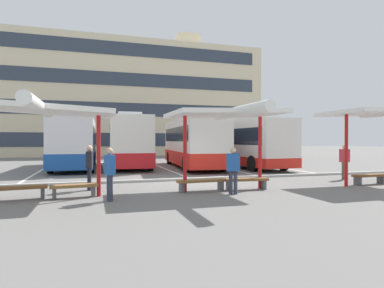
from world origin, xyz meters
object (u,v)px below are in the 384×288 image
at_px(waiting_shelter_1, 227,115).
at_px(waiting_shelter_2, 379,114).
at_px(bench_4, 369,177).
at_px(waiting_passenger_1, 110,170).
at_px(coach_bus_1, 128,143).
at_px(bench_3, 246,181).
at_px(waiting_passenger_3, 233,167).
at_px(bench_0, 15,190).
at_px(bench_2, 202,182).
at_px(coach_bus_2, 193,143).
at_px(coach_bus_0, 76,144).
at_px(waiting_shelter_0, 44,111).
at_px(waiting_passenger_2, 89,164).
at_px(waiting_passenger_0, 345,159).
at_px(bench_1, 74,188).
at_px(coach_bus_3, 240,143).

relative_size(waiting_shelter_1, waiting_shelter_2, 1.05).
bearing_deg(bench_4, waiting_passenger_1, -176.77).
distance_m(coach_bus_1, bench_4, 15.67).
height_order(coach_bus_1, bench_3, coach_bus_1).
bearing_deg(coach_bus_1, waiting_passenger_3, -80.02).
height_order(bench_0, bench_2, same).
xyz_separation_m(coach_bus_2, waiting_shelter_2, (4.77, -11.26, 1.33)).
distance_m(coach_bus_0, bench_0, 12.35).
bearing_deg(coach_bus_2, waiting_passenger_3, -99.98).
bearing_deg(coach_bus_1, waiting_passenger_1, -98.47).
relative_size(waiting_shelter_0, waiting_passenger_2, 2.75).
bearing_deg(bench_3, waiting_passenger_0, 14.61).
bearing_deg(waiting_shelter_2, bench_2, 173.54).
xyz_separation_m(waiting_passenger_0, waiting_passenger_3, (-7.14, -2.44, -0.03)).
bearing_deg(waiting_passenger_3, bench_1, 170.39).
distance_m(coach_bus_3, waiting_passenger_3, 12.48).
bearing_deg(waiting_passenger_0, bench_0, -174.30).
bearing_deg(coach_bus_0, waiting_shelter_0, -91.64).
xyz_separation_m(bench_4, waiting_passenger_1, (-11.08, -0.62, 0.65)).
xyz_separation_m(bench_0, bench_3, (8.16, -0.18, -0.00)).
bearing_deg(waiting_passenger_1, coach_bus_3, 48.50).
xyz_separation_m(waiting_shelter_2, waiting_passenger_1, (-11.08, -0.16, -2.06)).
bearing_deg(waiting_shelter_0, bench_3, 1.05).
bearing_deg(coach_bus_3, waiting_shelter_2, -83.88).
relative_size(coach_bus_2, waiting_passenger_2, 5.93).
distance_m(coach_bus_1, waiting_shelter_1, 12.86).
relative_size(waiting_passenger_0, waiting_passenger_3, 1.03).
bearing_deg(bench_3, bench_4, -2.48).
distance_m(waiting_shelter_0, waiting_shelter_2, 13.11).
bearing_deg(bench_4, waiting_passenger_3, -175.21).
xyz_separation_m(waiting_shelter_1, waiting_passenger_0, (7.11, 1.78, -1.89)).
bearing_deg(coach_bus_2, bench_0, -131.70).
distance_m(waiting_shelter_2, bench_4, 2.76).
distance_m(bench_2, waiting_shelter_2, 8.15).
bearing_deg(waiting_passenger_1, coach_bus_1, 81.53).
bearing_deg(waiting_shelter_1, bench_1, 177.26).
relative_size(waiting_shelter_0, waiting_shelter_1, 0.97).
distance_m(coach_bus_1, bench_3, 12.93).
relative_size(bench_1, waiting_passenger_3, 0.93).
xyz_separation_m(coach_bus_1, bench_0, (-4.90, -12.24, -1.43)).
relative_size(waiting_shelter_2, waiting_passenger_1, 2.77).
xyz_separation_m(coach_bus_3, waiting_passenger_2, (-10.54, -8.65, -0.69)).
relative_size(coach_bus_1, bench_3, 5.72).
bearing_deg(bench_0, waiting_shelter_0, -19.42).
distance_m(bench_2, bench_4, 7.65).
height_order(bench_3, bench_4, same).
bearing_deg(waiting_passenger_2, waiting_passenger_1, -75.82).
relative_size(coach_bus_1, waiting_passenger_2, 5.83).
relative_size(coach_bus_3, waiting_shelter_0, 2.26).
xyz_separation_m(waiting_shelter_2, waiting_passenger_2, (-11.72, 2.38, -2.03)).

